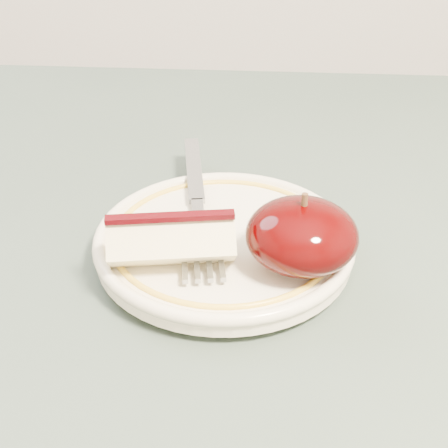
# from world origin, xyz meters

# --- Properties ---
(table) EXTENTS (0.90, 0.90, 0.75)m
(table) POSITION_xyz_m (0.00, 0.00, 0.66)
(table) COLOR brown
(table) RESTS_ON ground
(plate) EXTENTS (0.18, 0.18, 0.02)m
(plate) POSITION_xyz_m (0.10, 0.05, 0.76)
(plate) COLOR #EEE1C7
(plate) RESTS_ON table
(apple_half) EXTENTS (0.07, 0.07, 0.05)m
(apple_half) POSITION_xyz_m (0.15, 0.03, 0.79)
(apple_half) COLOR black
(apple_half) RESTS_ON plate
(apple_wedge) EXTENTS (0.08, 0.05, 0.04)m
(apple_wedge) POSITION_xyz_m (0.07, 0.02, 0.79)
(apple_wedge) COLOR beige
(apple_wedge) RESTS_ON plate
(fork) EXTENTS (0.05, 0.20, 0.00)m
(fork) POSITION_xyz_m (0.08, 0.09, 0.77)
(fork) COLOR gray
(fork) RESTS_ON plate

